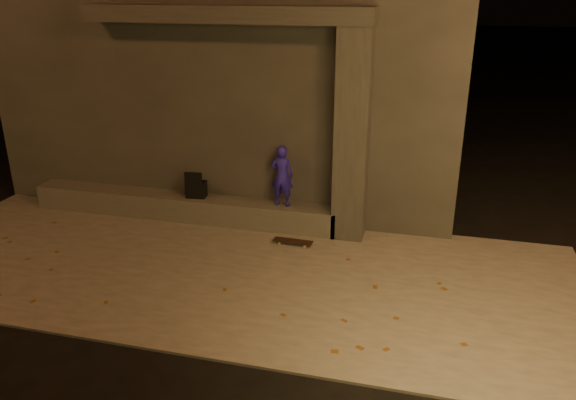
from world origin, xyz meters
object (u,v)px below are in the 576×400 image
(column, at_px, (352,137))
(skateboarder, at_px, (282,176))
(backpack, at_px, (196,188))
(skateboard, at_px, (293,241))

(column, bearing_deg, skateboarder, 180.00)
(skateboarder, relative_size, backpack, 2.17)
(column, distance_m, skateboard, 2.04)
(column, xyz_separation_m, backpack, (-2.89, 0.00, -1.17))
(skateboarder, xyz_separation_m, skateboard, (0.37, -0.65, -0.95))
(column, relative_size, skateboard, 5.23)
(backpack, relative_size, skateboard, 0.75)
(column, relative_size, skateboarder, 3.21)
(backpack, bearing_deg, skateboard, -23.83)
(skateboarder, bearing_deg, skateboard, 122.14)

